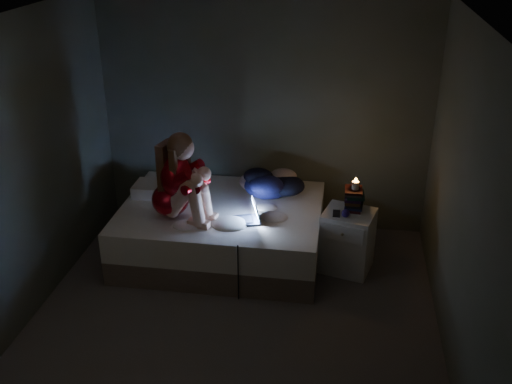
% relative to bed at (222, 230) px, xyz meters
% --- Properties ---
extents(floor, '(3.60, 3.80, 0.02)m').
position_rel_bed_xyz_m(floor, '(0.33, -1.10, -0.29)').
color(floor, '#473D39').
rests_on(floor, ground).
extents(ceiling, '(3.60, 3.80, 0.02)m').
position_rel_bed_xyz_m(ceiling, '(0.33, -1.10, 2.33)').
color(ceiling, silver).
rests_on(ceiling, ground).
extents(wall_back, '(3.60, 0.02, 2.60)m').
position_rel_bed_xyz_m(wall_back, '(0.33, 0.81, 1.02)').
color(wall_back, '#50524D').
rests_on(wall_back, ground).
extents(wall_front, '(3.60, 0.02, 2.60)m').
position_rel_bed_xyz_m(wall_front, '(0.33, -3.01, 1.02)').
color(wall_front, '#50524D').
rests_on(wall_front, ground).
extents(wall_left, '(0.02, 3.80, 2.60)m').
position_rel_bed_xyz_m(wall_left, '(-1.48, -1.10, 1.02)').
color(wall_left, '#50524D').
rests_on(wall_left, ground).
extents(wall_right, '(0.02, 3.80, 2.60)m').
position_rel_bed_xyz_m(wall_right, '(2.14, -1.10, 1.02)').
color(wall_right, '#50524D').
rests_on(wall_right, ground).
extents(bed, '(2.04, 1.53, 0.56)m').
position_rel_bed_xyz_m(bed, '(0.00, 0.00, 0.00)').
color(bed, beige).
rests_on(bed, ground).
extents(pillow, '(0.44, 0.32, 0.13)m').
position_rel_bed_xyz_m(pillow, '(-0.75, 0.16, 0.34)').
color(pillow, silver).
rests_on(pillow, bed).
extents(woman, '(0.63, 0.48, 0.90)m').
position_rel_bed_xyz_m(woman, '(-0.44, -0.29, 0.73)').
color(woman, '#78000D').
rests_on(woman, bed).
extents(laptop, '(0.40, 0.33, 0.24)m').
position_rel_bed_xyz_m(laptop, '(0.27, -0.29, 0.40)').
color(laptop, black).
rests_on(laptop, bed).
extents(clothes_pile, '(0.61, 0.53, 0.31)m').
position_rel_bed_xyz_m(clothes_pile, '(0.43, 0.34, 0.44)').
color(clothes_pile, '#111643').
rests_on(clothes_pile, bed).
extents(nightstand, '(0.57, 0.53, 0.64)m').
position_rel_bed_xyz_m(nightstand, '(1.30, -0.09, 0.04)').
color(nightstand, silver).
rests_on(nightstand, ground).
extents(book_stack, '(0.19, 0.25, 0.24)m').
position_rel_bed_xyz_m(book_stack, '(1.34, -0.02, 0.48)').
color(book_stack, black).
rests_on(book_stack, nightstand).
extents(candle, '(0.07, 0.07, 0.08)m').
position_rel_bed_xyz_m(candle, '(1.34, -0.02, 0.64)').
color(candle, beige).
rests_on(candle, book_stack).
extents(phone, '(0.10, 0.15, 0.01)m').
position_rel_bed_xyz_m(phone, '(1.19, -0.17, 0.36)').
color(phone, black).
rests_on(phone, nightstand).
extents(blue_orb, '(0.08, 0.08, 0.08)m').
position_rel_bed_xyz_m(blue_orb, '(1.29, -0.20, 0.40)').
color(blue_orb, navy).
rests_on(blue_orb, nightstand).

